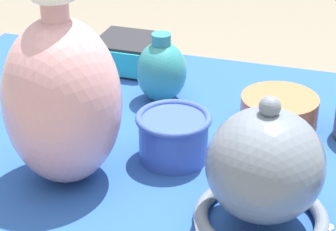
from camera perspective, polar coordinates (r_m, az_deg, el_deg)
The scene contains 7 objects.
display_table at distance 1.23m, azimuth 3.32°, elevation -5.60°, with size 1.29×0.78×0.73m.
vase_tall_bulbous at distance 1.05m, azimuth -9.19°, elevation 1.31°, with size 0.19×0.19×0.33m.
vase_dome_bell at distance 0.96m, azimuth 8.39°, elevation -4.99°, with size 0.21×0.22×0.22m.
mosaic_tile_box at distance 1.50m, azimuth -3.62°, elevation 5.48°, with size 0.13×0.14×0.07m.
cup_wide_cobalt at distance 1.13m, azimuth 0.48°, elevation -1.74°, with size 0.13×0.13×0.09m.
pot_squat_terracotta at distance 1.27m, azimuth 9.65°, elevation 0.39°, with size 0.15×0.15×0.06m, color #BC6642.
jar_round_teal at distance 1.33m, azimuth -0.57°, elevation 3.90°, with size 0.10×0.10×0.14m.
Camera 1 is at (0.24, -1.01, 1.34)m, focal length 70.00 mm.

